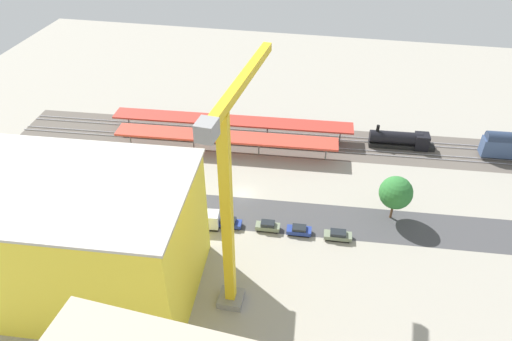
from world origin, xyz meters
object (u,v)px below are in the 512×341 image
at_px(locomotive, 402,140).
at_px(traffic_light, 171,171).
at_px(platform_canopy_near, 225,137).
at_px(street_tree_3, 69,156).
at_px(platform_canopy_far, 232,121).
at_px(tower_crane, 231,192).
at_px(parked_car_5, 165,211).
at_px(parked_car_3, 229,223).
at_px(parked_car_4, 194,219).
at_px(box_truck_0, 125,204).
at_px(parked_car_0, 338,236).
at_px(parked_car_6, 132,209).
at_px(street_tree_0, 396,193).
at_px(parked_car_1, 299,230).
at_px(box_truck_2, 192,219).
at_px(street_tree_1, 66,155).
at_px(street_tree_2, 80,155).
at_px(box_truck_1, 163,215).
at_px(construction_building, 81,240).
at_px(parked_car_2, 268,226).

distance_m(locomotive, traffic_light, 51.13).
height_order(platform_canopy_near, street_tree_3, street_tree_3).
bearing_deg(platform_canopy_far, tower_crane, 103.61).
height_order(locomotive, parked_car_5, locomotive).
xyz_separation_m(parked_car_3, parked_car_4, (6.34, 0.07, 0.05)).
distance_m(box_truck_0, street_tree_3, 17.12).
bearing_deg(parked_car_0, parked_car_6, 0.01).
relative_size(parked_car_5, street_tree_0, 0.50).
height_order(parked_car_1, parked_car_3, parked_car_3).
height_order(parked_car_5, traffic_light, traffic_light).
height_order(parked_car_4, box_truck_2, box_truck_2).
bearing_deg(street_tree_1, street_tree_0, 179.14).
height_order(platform_canopy_far, parked_car_1, platform_canopy_far).
distance_m(locomotive, parked_car_6, 59.54).
bearing_deg(street_tree_2, box_truck_1, 154.63).
xyz_separation_m(parked_car_4, traffic_light, (6.75, -8.09, 3.83)).
height_order(tower_crane, box_truck_2, tower_crane).
distance_m(parked_car_6, box_truck_1, 6.90).
height_order(construction_building, street_tree_0, construction_building).
distance_m(parked_car_0, box_truck_1, 31.13).
relative_size(locomotive, parked_car_5, 3.31).
relative_size(street_tree_0, street_tree_2, 1.01).
relative_size(parked_car_3, parked_car_5, 1.08).
height_order(parked_car_1, box_truck_0, box_truck_0).
relative_size(locomotive, box_truck_1, 1.56).
relative_size(platform_canopy_near, street_tree_2, 5.57).
bearing_deg(platform_canopy_near, street_tree_1, 26.14).
xyz_separation_m(platform_canopy_far, parked_car_5, (5.81, 29.53, -2.91)).
relative_size(street_tree_2, traffic_light, 1.24).
xyz_separation_m(parked_car_3, tower_crane, (-4.37, 14.22, 19.06)).
height_order(parked_car_6, street_tree_0, street_tree_0).
bearing_deg(parked_car_0, street_tree_2, -8.77).
distance_m(box_truck_2, street_tree_1, 30.67).
xyz_separation_m(locomotive, street_tree_1, (67.07, 23.50, 3.24)).
bearing_deg(street_tree_2, construction_building, 119.75).
bearing_deg(parked_car_2, parked_car_4, 1.79).
distance_m(locomotive, street_tree_3, 70.38).
distance_m(construction_building, street_tree_3, 30.72).
bearing_deg(parked_car_3, parked_car_4, 0.62).
bearing_deg(parked_car_1, construction_building, 29.78).
distance_m(parked_car_2, box_truck_2, 13.52).
height_order(parked_car_6, tower_crane, tower_crane).
xyz_separation_m(box_truck_0, street_tree_0, (-48.19, -7.25, 4.18)).
distance_m(street_tree_0, street_tree_1, 63.77).
xyz_separation_m(parked_car_1, tower_crane, (8.20, 14.62, 19.07)).
height_order(platform_canopy_far, street_tree_3, street_tree_3).
relative_size(parked_car_3, street_tree_3, 0.59).
relative_size(parked_car_1, parked_car_4, 0.94).
bearing_deg(street_tree_0, tower_crane, 42.19).
height_order(parked_car_0, parked_car_3, parked_car_0).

